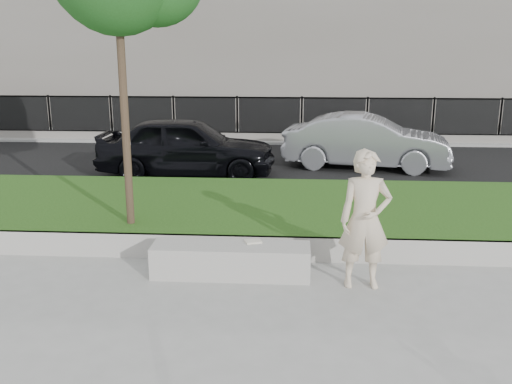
# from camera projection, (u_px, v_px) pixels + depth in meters

# --- Properties ---
(ground) EXTENTS (90.00, 90.00, 0.00)m
(ground) POSITION_uv_depth(u_px,v_px,m) (198.00, 286.00, 8.11)
(ground) COLOR gray
(ground) RESTS_ON ground
(grass_bank) EXTENTS (34.00, 4.00, 0.40)m
(grass_bank) POSITION_uv_depth(u_px,v_px,m) (223.00, 212.00, 10.96)
(grass_bank) COLOR #13330C
(grass_bank) RESTS_ON ground
(grass_kerb) EXTENTS (34.00, 0.08, 0.40)m
(grass_kerb) POSITION_uv_depth(u_px,v_px,m) (208.00, 247.00, 9.07)
(grass_kerb) COLOR #A5A29A
(grass_kerb) RESTS_ON ground
(street) EXTENTS (34.00, 7.00, 0.04)m
(street) POSITION_uv_depth(u_px,v_px,m) (247.00, 163.00, 16.31)
(street) COLOR black
(street) RESTS_ON ground
(far_pavement) EXTENTS (34.00, 3.00, 0.12)m
(far_pavement) POSITION_uv_depth(u_px,v_px,m) (257.00, 137.00, 20.65)
(far_pavement) COLOR gray
(far_pavement) RESTS_ON ground
(iron_fence) EXTENTS (32.00, 0.30, 1.50)m
(iron_fence) POSITION_uv_depth(u_px,v_px,m) (255.00, 128.00, 19.56)
(iron_fence) COLOR slate
(iron_fence) RESTS_ON far_pavement
(building_facade) EXTENTS (34.00, 10.00, 10.00)m
(building_facade) POSITION_uv_depth(u_px,v_px,m) (266.00, 6.00, 26.16)
(building_facade) COLOR slate
(building_facade) RESTS_ON ground
(stone_bench) EXTENTS (2.33, 0.58, 0.48)m
(stone_bench) POSITION_uv_depth(u_px,v_px,m) (231.00, 260.00, 8.41)
(stone_bench) COLOR #A5A29A
(stone_bench) RESTS_ON ground
(man) EXTENTS (0.73, 0.50, 1.96)m
(man) POSITION_uv_depth(u_px,v_px,m) (365.00, 220.00, 7.87)
(man) COLOR beige
(man) RESTS_ON ground
(book) EXTENTS (0.28, 0.24, 0.03)m
(book) POSITION_uv_depth(u_px,v_px,m) (253.00, 241.00, 8.47)
(book) COLOR beige
(book) RESTS_ON stone_bench
(car_dark) EXTENTS (4.50, 1.82, 1.53)m
(car_dark) POSITION_uv_depth(u_px,v_px,m) (187.00, 146.00, 14.51)
(car_dark) COLOR black
(car_dark) RESTS_ON street
(car_silver) EXTENTS (4.63, 2.27, 1.46)m
(car_silver) POSITION_uv_depth(u_px,v_px,m) (366.00, 141.00, 15.45)
(car_silver) COLOR #92939A
(car_silver) RESTS_ON street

